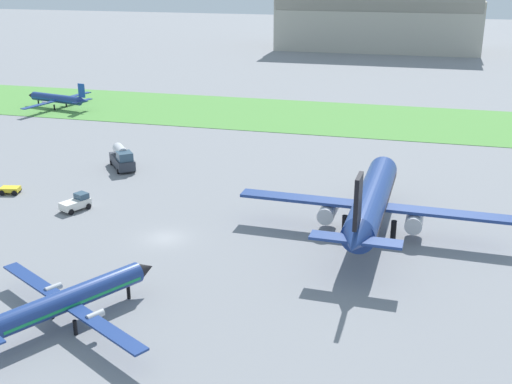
% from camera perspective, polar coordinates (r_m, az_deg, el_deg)
% --- Properties ---
extents(ground_plane, '(600.00, 600.00, 0.00)m').
position_cam_1_polar(ground_plane, '(72.46, -8.00, -4.03)').
color(ground_plane, gray).
extents(grass_taxiway_strip, '(360.00, 28.00, 0.08)m').
position_cam_1_polar(grass_taxiway_strip, '(129.02, 2.48, 6.80)').
color(grass_taxiway_strip, '#549342').
rests_on(grass_taxiway_strip, ground_plane).
extents(airplane_foreground_turboprop, '(18.65, 16.25, 6.21)m').
position_cam_1_polar(airplane_foreground_turboprop, '(57.00, -16.24, -9.08)').
color(airplane_foreground_turboprop, navy).
rests_on(airplane_foreground_turboprop, ground_plane).
extents(airplane_midfield_jet, '(29.94, 29.36, 10.58)m').
position_cam_1_polar(airplane_midfield_jet, '(72.74, 10.11, -0.82)').
color(airplane_midfield_jet, navy).
rests_on(airplane_midfield_jet, ground_plane).
extents(airplane_taxiing_turboprop, '(16.22, 18.83, 5.71)m').
position_cam_1_polar(airplane_taxiing_turboprop, '(140.16, -17.04, 7.86)').
color(airplane_taxiing_turboprop, navy).
rests_on(airplane_taxiing_turboprop, ground_plane).
extents(pushback_tug_near_gate, '(3.23, 4.02, 1.95)m').
position_cam_1_polar(pushback_tug_near_gate, '(82.38, -15.53, -0.92)').
color(pushback_tug_near_gate, white).
rests_on(pushback_tug_near_gate, ground_plane).
extents(baggage_cart_midfield, '(2.69, 2.20, 0.90)m').
position_cam_1_polar(baggage_cart_midfield, '(90.87, -20.80, 0.21)').
color(baggage_cart_midfield, yellow).
rests_on(baggage_cart_midfield, ground_plane).
extents(fuel_truck_by_runway, '(5.94, 6.57, 3.29)m').
position_cam_1_polar(fuel_truck_by_runway, '(96.94, -11.68, 2.93)').
color(fuel_truck_by_runway, '#2D333D').
rests_on(fuel_truck_by_runway, ground_plane).
extents(hangar_distant, '(66.33, 30.76, 34.88)m').
position_cam_1_polar(hangar_distant, '(229.68, 10.83, 16.16)').
color(hangar_distant, '#B2AD9E').
rests_on(hangar_distant, ground_plane).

